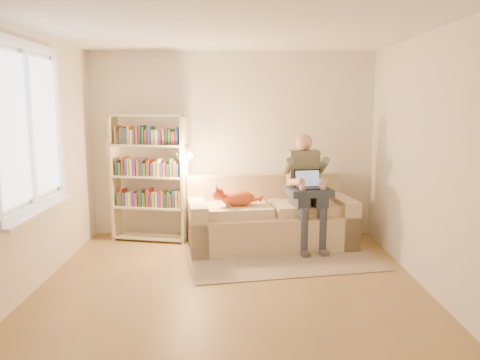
{
  "coord_description": "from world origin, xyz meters",
  "views": [
    {
      "loc": [
        0.06,
        -4.41,
        1.88
      ],
      "look_at": [
        0.1,
        1.0,
        1.0
      ],
      "focal_mm": 35.0,
      "sensor_mm": 36.0,
      "label": 1
    }
  ],
  "objects_px": {
    "laptop": "(309,184)",
    "bookshelf": "(150,171)",
    "person": "(306,184)",
    "sofa": "(269,221)",
    "cat": "(232,198)"
  },
  "relations": [
    {
      "from": "laptop",
      "to": "bookshelf",
      "type": "height_order",
      "value": "bookshelf"
    },
    {
      "from": "person",
      "to": "laptop",
      "type": "bearing_deg",
      "value": -90.06
    },
    {
      "from": "sofa",
      "to": "laptop",
      "type": "relative_size",
      "value": 5.94
    },
    {
      "from": "bookshelf",
      "to": "laptop",
      "type": "bearing_deg",
      "value": -0.08
    },
    {
      "from": "sofa",
      "to": "bookshelf",
      "type": "bearing_deg",
      "value": 163.76
    },
    {
      "from": "cat",
      "to": "sofa",
      "type": "bearing_deg",
      "value": 14.8
    },
    {
      "from": "person",
      "to": "bookshelf",
      "type": "relative_size",
      "value": 0.85
    },
    {
      "from": "person",
      "to": "bookshelf",
      "type": "bearing_deg",
      "value": 163.01
    },
    {
      "from": "cat",
      "to": "laptop",
      "type": "relative_size",
      "value": 1.73
    },
    {
      "from": "sofa",
      "to": "bookshelf",
      "type": "distance_m",
      "value": 1.76
    },
    {
      "from": "cat",
      "to": "bookshelf",
      "type": "xyz_separation_m",
      "value": [
        -1.13,
        0.43,
        0.28
      ]
    },
    {
      "from": "laptop",
      "to": "bookshelf",
      "type": "relative_size",
      "value": 0.22
    },
    {
      "from": "sofa",
      "to": "person",
      "type": "height_order",
      "value": "person"
    },
    {
      "from": "person",
      "to": "cat",
      "type": "height_order",
      "value": "person"
    },
    {
      "from": "sofa",
      "to": "cat",
      "type": "xyz_separation_m",
      "value": [
        -0.49,
        -0.22,
        0.36
      ]
    }
  ]
}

